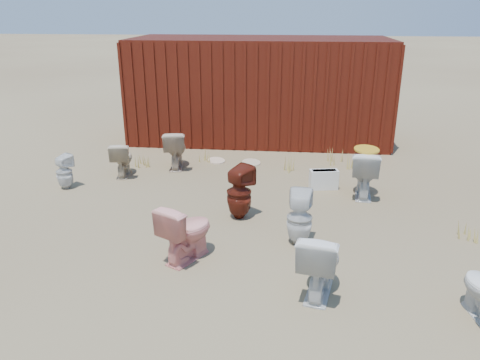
# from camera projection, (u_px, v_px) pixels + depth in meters

# --- Properties ---
(ground) EXTENTS (100.00, 100.00, 0.00)m
(ground) POSITION_uv_depth(u_px,v_px,m) (236.00, 229.00, 6.88)
(ground) COLOR brown
(ground) RESTS_ON ground
(shipping_container) EXTENTS (6.00, 2.40, 2.40)m
(shipping_container) POSITION_uv_depth(u_px,v_px,m) (260.00, 89.00, 11.32)
(shipping_container) COLOR #490E0C
(shipping_container) RESTS_ON ground
(toilet_front_pink) EXTENTS (0.75, 0.88, 0.78)m
(toilet_front_pink) POSITION_uv_depth(u_px,v_px,m) (187.00, 231.00, 5.96)
(toilet_front_pink) COLOR pink
(toilet_front_pink) RESTS_ON ground
(toilet_front_c) EXTENTS (0.60, 0.85, 0.80)m
(toilet_front_c) POSITION_uv_depth(u_px,v_px,m) (320.00, 262.00, 5.22)
(toilet_front_c) COLOR silver
(toilet_front_c) RESTS_ON ground
(toilet_front_maroon) EXTENTS (0.53, 0.54, 0.84)m
(toilet_front_maroon) POSITION_uv_depth(u_px,v_px,m) (239.00, 193.00, 7.11)
(toilet_front_maroon) COLOR #5C1B0F
(toilet_front_maroon) RESTS_ON ground
(toilet_back_a) EXTENTS (0.39, 0.39, 0.63)m
(toilet_back_a) POSITION_uv_depth(u_px,v_px,m) (64.00, 172.00, 8.33)
(toilet_back_a) COLOR silver
(toilet_back_a) RESTS_ON ground
(toilet_back_beige_left) EXTENTS (0.46, 0.70, 0.67)m
(toilet_back_beige_left) POSITION_uv_depth(u_px,v_px,m) (122.00, 159.00, 8.97)
(toilet_back_beige_left) COLOR #C2AF8E
(toilet_back_beige_left) RESTS_ON ground
(toilet_back_beige_right) EXTENTS (0.54, 0.81, 0.77)m
(toilet_back_beige_right) POSITION_uv_depth(u_px,v_px,m) (175.00, 149.00, 9.40)
(toilet_back_beige_right) COLOR tan
(toilet_back_beige_right) RESTS_ON ground
(toilet_back_yellowlid) EXTENTS (0.55, 0.85, 0.82)m
(toilet_back_yellowlid) POSITION_uv_depth(u_px,v_px,m) (364.00, 173.00, 7.97)
(toilet_back_yellowlid) COLOR silver
(toilet_back_yellowlid) RESTS_ON ground
(toilet_back_e) EXTENTS (0.38, 0.39, 0.77)m
(toilet_back_e) POSITION_uv_depth(u_px,v_px,m) (299.00, 218.00, 6.33)
(toilet_back_e) COLOR silver
(toilet_back_e) RESTS_ON ground
(yellow_lid) EXTENTS (0.42, 0.52, 0.02)m
(yellow_lid) POSITION_uv_depth(u_px,v_px,m) (367.00, 149.00, 7.82)
(yellow_lid) COLOR gold
(yellow_lid) RESTS_ON toilet_back_yellowlid
(loose_tank) EXTENTS (0.53, 0.29, 0.35)m
(loose_tank) POSITION_uv_depth(u_px,v_px,m) (324.00, 179.00, 8.36)
(loose_tank) COLOR silver
(loose_tank) RESTS_ON ground
(loose_lid_near) EXTENTS (0.51, 0.58, 0.02)m
(loose_lid_near) POSITION_uv_depth(u_px,v_px,m) (251.00, 162.00, 9.79)
(loose_lid_near) COLOR #C8B191
(loose_lid_near) RESTS_ON ground
(loose_lid_far) EXTENTS (0.52, 0.57, 0.02)m
(loose_lid_far) POSITION_uv_depth(u_px,v_px,m) (216.00, 161.00, 9.91)
(loose_lid_far) COLOR beige
(loose_lid_far) RESTS_ON ground
(weed_clump_a) EXTENTS (0.36, 0.36, 0.32)m
(weed_clump_a) POSITION_uv_depth(u_px,v_px,m) (145.00, 158.00, 9.58)
(weed_clump_a) COLOR #AD9845
(weed_clump_a) RESTS_ON ground
(weed_clump_b) EXTENTS (0.32, 0.32, 0.28)m
(weed_clump_b) POSITION_uv_depth(u_px,v_px,m) (288.00, 164.00, 9.29)
(weed_clump_b) COLOR #AD9845
(weed_clump_b) RESTS_ON ground
(weed_clump_c) EXTENTS (0.36, 0.36, 0.34)m
(weed_clump_c) POSITION_uv_depth(u_px,v_px,m) (355.00, 163.00, 9.27)
(weed_clump_c) COLOR #AD9845
(weed_clump_c) RESTS_ON ground
(weed_clump_d) EXTENTS (0.30, 0.30, 0.26)m
(weed_clump_d) POSITION_uv_depth(u_px,v_px,m) (205.00, 155.00, 9.88)
(weed_clump_d) COLOR #AD9845
(weed_clump_d) RESTS_ON ground
(weed_clump_e) EXTENTS (0.34, 0.34, 0.28)m
(weed_clump_e) POSITION_uv_depth(u_px,v_px,m) (335.00, 157.00, 9.74)
(weed_clump_e) COLOR #AD9845
(weed_clump_e) RESTS_ON ground
(weed_clump_f) EXTENTS (0.28, 0.28, 0.21)m
(weed_clump_f) POSITION_uv_depth(u_px,v_px,m) (464.00, 232.00, 6.57)
(weed_clump_f) COLOR #AD9845
(weed_clump_f) RESTS_ON ground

